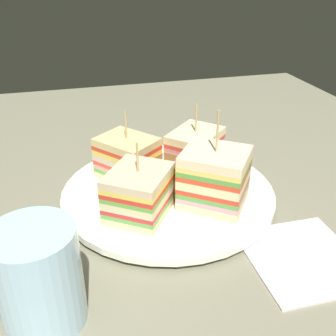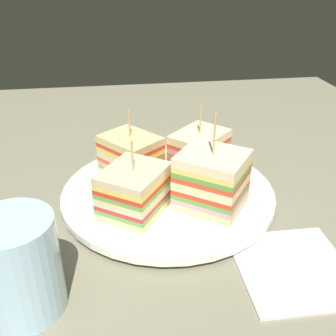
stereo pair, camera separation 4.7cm
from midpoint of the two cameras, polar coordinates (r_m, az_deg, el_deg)
name	(u,v)px [view 2 (the right image)]	position (r cm, az deg, el deg)	size (l,w,h in cm)	color
ground_plane	(168,205)	(50.14, 2.72, -5.50)	(103.78, 93.25, 1.80)	gray
plate	(168,193)	(49.16, 2.76, -3.76)	(26.32, 26.32, 1.48)	white
sandwich_wedge_0	(134,191)	(43.37, -1.85, -3.45)	(9.32, 9.01, 8.76)	beige
sandwich_wedge_1	(211,180)	(44.62, 9.38, -1.89)	(9.44, 9.60, 11.49)	beige
sandwich_wedge_2	(199,153)	(51.76, 7.17, 2.12)	(8.89, 8.92, 9.44)	beige
sandwich_wedge_3	(131,156)	(50.78, -2.75, 1.65)	(9.03, 8.79, 9.20)	beige
chip_pile	(159,188)	(47.24, 1.48, -3.04)	(5.97, 7.30, 1.67)	#E4C96B
spoon	(189,149)	(61.87, 5.24, 2.74)	(15.20, 9.00, 1.00)	silver
napkin	(294,267)	(42.06, 21.07, -13.43)	(11.39, 10.83, 0.50)	silver
drinking_glass	(20,273)	(34.99, -17.12, -14.54)	(6.92, 6.92, 9.07)	#ADD2E7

